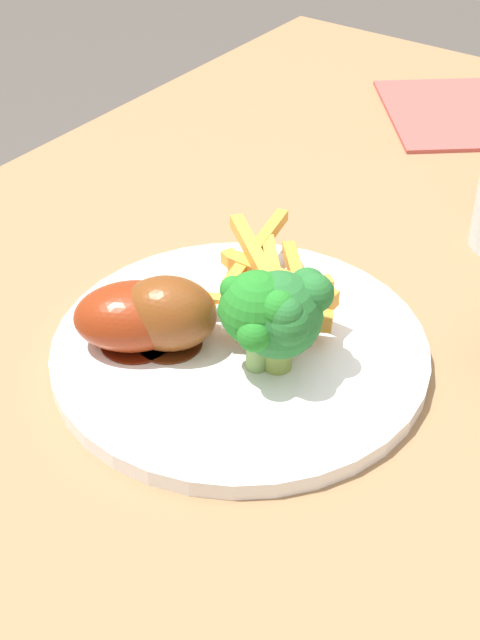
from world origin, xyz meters
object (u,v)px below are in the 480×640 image
object	(u,v)px
broccoli_floret_middle	(282,313)
chicken_drumstick_far	(142,316)
broccoli_floret_front	(257,311)
dining_table	(256,441)
chicken_drumstick_near	(174,315)
dinner_plate	(240,351)
carrot_fries_pile	(268,283)

from	to	relation	value
broccoli_floret_middle	chicken_drumstick_far	bearing A→B (deg)	-69.98
broccoli_floret_middle	broccoli_floret_front	bearing A→B (deg)	-43.52
dining_table	broccoli_floret_middle	bearing A→B (deg)	49.22
broccoli_floret_middle	chicken_drumstick_near	xyz separation A→B (m)	(0.02, -0.07, -0.02)
dining_table	chicken_drumstick_far	xyz separation A→B (m)	(0.07, -0.04, 0.15)
broccoli_floret_front	broccoli_floret_middle	world-z (taller)	broccoli_floret_front
chicken_drumstick_far	dinner_plate	bearing A→B (deg)	123.61
dinner_plate	broccoli_floret_front	world-z (taller)	broccoli_floret_front
dinner_plate	carrot_fries_pile	distance (m)	0.05
broccoli_floret_middle	carrot_fries_pile	xyz separation A→B (m)	(-0.05, -0.04, -0.02)
broccoli_floret_front	carrot_fries_pile	size ratio (longest dim) A/B	0.53
broccoli_floret_front	carrot_fries_pile	bearing A→B (deg)	-151.56
broccoli_floret_middle	chicken_drumstick_far	xyz separation A→B (m)	(0.03, -0.09, -0.02)
broccoli_floret_front	dining_table	bearing A→B (deg)	-146.43
carrot_fries_pile	chicken_drumstick_far	world-z (taller)	chicken_drumstick_far
dining_table	chicken_drumstick_near	bearing A→B (deg)	-22.79
chicken_drumstick_near	dining_table	bearing A→B (deg)	157.21
chicken_drumstick_near	chicken_drumstick_far	world-z (taller)	chicken_drumstick_near
carrot_fries_pile	dining_table	bearing A→B (deg)	0.49
broccoli_floret_middle	carrot_fries_pile	world-z (taller)	broccoli_floret_middle
dinner_plate	broccoli_floret_front	xyz separation A→B (m)	(0.02, 0.02, 0.05)
dining_table	chicken_drumstick_near	distance (m)	0.16
carrot_fries_pile	broccoli_floret_middle	bearing A→B (deg)	41.80
carrot_fries_pile	chicken_drumstick_near	bearing A→B (deg)	-19.38
broccoli_floret_front	chicken_drumstick_near	bearing A→B (deg)	-80.11
broccoli_floret_front	chicken_drumstick_far	distance (m)	0.08
broccoli_floret_front	dinner_plate	bearing A→B (deg)	-122.87
dinner_plate	carrot_fries_pile	world-z (taller)	carrot_fries_pile
broccoli_floret_middle	chicken_drumstick_near	world-z (taller)	broccoli_floret_middle
broccoli_floret_middle	carrot_fries_pile	distance (m)	0.07
dinner_plate	dining_table	bearing A→B (deg)	-164.65
broccoli_floret_middle	chicken_drumstick_near	distance (m)	0.08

